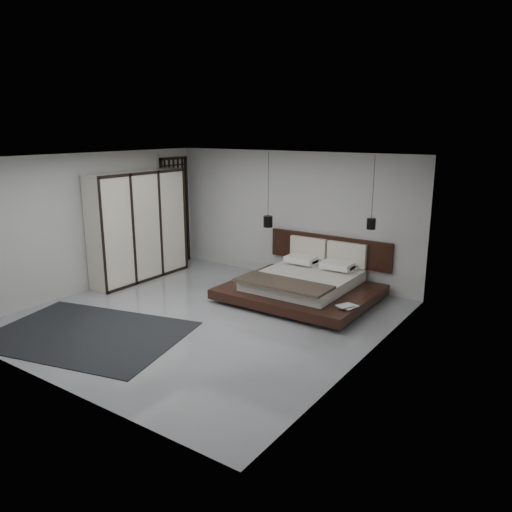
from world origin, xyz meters
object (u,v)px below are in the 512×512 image
Objects in this scene: pendant_left at (268,221)px; wardrobe at (138,226)px; bed at (304,284)px; pendant_right at (371,223)px; lattice_screen at (176,211)px; rug at (87,334)px.

wardrobe is (-2.52, -1.34, -0.16)m from pendant_left.
bed is 1.15× the size of wardrobe.
lattice_screen is at bearing 178.83° from pendant_right.
bed is at bearing 60.71° from rug.
pendant_left is 0.64× the size of wardrobe.
bed is 2.06× the size of pendant_right.
wardrobe is at bearing -80.09° from lattice_screen.
pendant_right is (1.14, 0.44, 1.26)m from bed.
bed is (3.91, -0.54, -1.01)m from lattice_screen.
pendant_left is 4.36m from rug.
bed is at bearing -158.98° from pendant_right.
pendant_right reaches higher than lattice_screen.
pendant_left reaches higher than bed.
lattice_screen reaches higher than bed.
wardrobe is at bearing 121.16° from rug.
pendant_right is at bearing 15.57° from wardrobe.
wardrobe reaches higher than rug.
pendant_right reaches higher than wardrobe.
pendant_right is at bearing 21.02° from bed.
rug is at bearing -65.52° from lattice_screen.
bed is 1.76m from pendant_right.
pendant_left is 2.86m from wardrobe.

